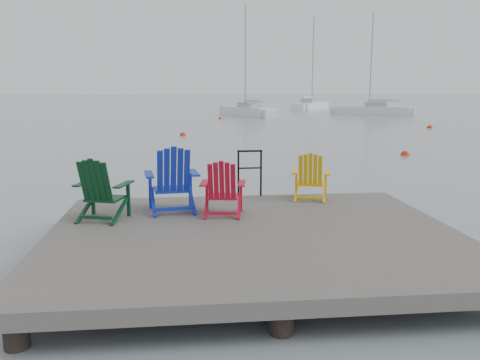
{
  "coord_description": "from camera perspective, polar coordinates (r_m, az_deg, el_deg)",
  "views": [
    {
      "loc": [
        -0.98,
        -7.14,
        2.57
      ],
      "look_at": [
        0.04,
        2.28,
        0.85
      ],
      "focal_mm": 38.0,
      "sensor_mm": 36.0,
      "label": 1
    }
  ],
  "objects": [
    {
      "name": "ground",
      "position": [
        7.65,
        1.55,
        -9.35
      ],
      "size": [
        400.0,
        400.0,
        0.0
      ],
      "primitive_type": "plane",
      "color": "slate",
      "rests_on": "ground"
    },
    {
      "name": "chair_red",
      "position": [
        8.28,
        -1.97,
        -0.91
      ],
      "size": [
        0.8,
        0.76,
        0.92
      ],
      "rotation": [
        0.0,
        0.0,
        -0.14
      ],
      "color": "#B60D25",
      "rests_on": "dock"
    },
    {
      "name": "sailboat_near",
      "position": [
        48.06,
        0.83,
        7.67
      ],
      "size": [
        4.79,
        7.7,
        10.52
      ],
      "rotation": [
        0.0,
        0.0,
        0.41
      ],
      "color": "silver",
      "rests_on": "ground"
    },
    {
      "name": "sailboat_far",
      "position": [
        51.44,
        14.7,
        7.51
      ],
      "size": [
        6.9,
        5.15,
        9.81
      ],
      "rotation": [
        0.0,
        0.0,
        1.03
      ],
      "color": "silver",
      "rests_on": "ground"
    },
    {
      "name": "chair_green",
      "position": [
        8.28,
        -15.34,
        -1.0
      ],
      "size": [
        0.93,
        0.89,
        0.99
      ],
      "rotation": [
        0.0,
        0.0,
        -0.29
      ],
      "color": "#093418",
      "rests_on": "dock"
    },
    {
      "name": "sailboat_mid",
      "position": [
        63.73,
        7.93,
        8.23
      ],
      "size": [
        6.23,
        8.06,
        11.36
      ],
      "rotation": [
        0.0,
        0.0,
        -0.57
      ],
      "color": "white",
      "rests_on": "ground"
    },
    {
      "name": "buoy_d",
      "position": [
        42.95,
        -2.23,
        6.87
      ],
      "size": [
        0.35,
        0.35,
        0.35
      ],
      "primitive_type": "sphere",
      "color": "red",
      "rests_on": "ground"
    },
    {
      "name": "chair_blue",
      "position": [
        8.59,
        -7.6,
        0.08
      ],
      "size": [
        0.96,
        0.9,
        1.11
      ],
      "rotation": [
        0.0,
        0.0,
        0.13
      ],
      "color": "#1026A9",
      "rests_on": "dock"
    },
    {
      "name": "chair_yellow",
      "position": [
        9.55,
        7.92,
        0.42
      ],
      "size": [
        0.83,
        0.79,
        0.89
      ],
      "rotation": [
        0.0,
        0.0,
        -0.28
      ],
      "color": "#E9B00C",
      "rests_on": "dock"
    },
    {
      "name": "handrail",
      "position": [
        9.79,
        1.1,
        1.3
      ],
      "size": [
        0.48,
        0.04,
        0.9
      ],
      "color": "black",
      "rests_on": "dock"
    },
    {
      "name": "dock",
      "position": [
        7.54,
        1.56,
        -6.86
      ],
      "size": [
        6.0,
        5.0,
        1.4
      ],
      "color": "#2D2A28",
      "rests_on": "ground"
    },
    {
      "name": "buoy_b",
      "position": [
        28.11,
        -6.42,
        5.0
      ],
      "size": [
        0.36,
        0.36,
        0.36
      ],
      "primitive_type": "sphere",
      "color": "red",
      "rests_on": "ground"
    },
    {
      "name": "buoy_c",
      "position": [
        35.48,
        20.53,
        5.51
      ],
      "size": [
        0.37,
        0.37,
        0.37
      ],
      "primitive_type": "sphere",
      "color": "red",
      "rests_on": "ground"
    },
    {
      "name": "buoy_a",
      "position": [
        20.71,
        18.03,
        2.67
      ],
      "size": [
        0.35,
        0.35,
        0.35
      ],
      "primitive_type": "sphere",
      "color": "#BB2B0B",
      "rests_on": "ground"
    }
  ]
}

